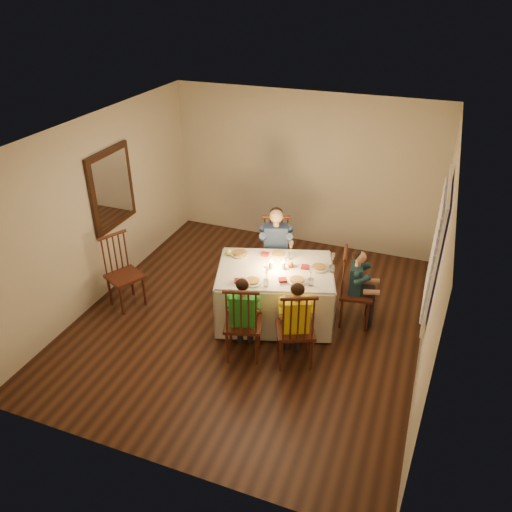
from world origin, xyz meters
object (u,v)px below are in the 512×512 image
at_px(child_yellow, 294,360).
at_px(child_teal, 353,321).
at_px(chair_adult, 275,285).
at_px(chair_end, 353,321).
at_px(adult, 275,285).
at_px(chair_extra, 129,304).
at_px(dining_table, 275,283).
at_px(chair_near_left, 244,354).
at_px(child_green, 244,354).
at_px(chair_near_right, 294,360).
at_px(serving_bowl, 240,254).

distance_m(child_yellow, child_teal, 1.18).
relative_size(chair_adult, chair_end, 1.00).
xyz_separation_m(chair_adult, adult, (0.00, 0.00, 0.00)).
xyz_separation_m(chair_end, chair_extra, (-3.11, -0.75, 0.00)).
distance_m(dining_table, child_yellow, 1.07).
bearing_deg(dining_table, child_yellow, -72.94).
xyz_separation_m(chair_adult, chair_near_left, (0.14, -1.64, 0.00)).
xyz_separation_m(child_green, child_teal, (1.16, 1.16, 0.00)).
relative_size(chair_end, child_green, 0.95).
distance_m(dining_table, child_teal, 1.22).
bearing_deg(chair_end, chair_near_right, 144.46).
relative_size(dining_table, chair_near_left, 1.64).
relative_size(dining_table, adult, 1.39).
height_order(chair_end, child_teal, child_teal).
distance_m(dining_table, chair_end, 1.22).
bearing_deg(adult, chair_extra, -164.16).
relative_size(dining_table, chair_near_right, 1.64).
distance_m(chair_adult, child_teal, 1.39).
distance_m(chair_near_left, chair_extra, 2.00).
distance_m(chair_end, child_teal, 0.00).
relative_size(chair_near_left, child_green, 0.95).
xyz_separation_m(chair_near_left, child_green, (0.00, 0.00, 0.00)).
xyz_separation_m(dining_table, adult, (-0.26, 0.78, -0.57)).
relative_size(adult, child_yellow, 1.11).
height_order(dining_table, child_teal, dining_table).
bearing_deg(chair_near_left, chair_adult, -101.28).
height_order(child_green, serving_bowl, serving_bowl).
bearing_deg(child_green, chair_extra, -28.06).
xyz_separation_m(chair_adult, serving_bowl, (-0.30, -0.65, 0.82)).
bearing_deg(chair_near_right, dining_table, -79.04).
distance_m(chair_near_left, serving_bowl, 1.37).
bearing_deg(serving_bowl, chair_adult, 64.81).
height_order(chair_near_right, chair_end, same).
bearing_deg(chair_near_right, adult, -86.60).
relative_size(chair_near_left, chair_near_right, 1.00).
bearing_deg(chair_adult, chair_extra, -164.16).
xyz_separation_m(adult, serving_bowl, (-0.30, -0.65, 0.82)).
relative_size(chair_near_left, child_yellow, 0.94).
bearing_deg(chair_end, adult, 60.83).
bearing_deg(chair_adult, child_teal, -38.63).
height_order(adult, child_green, adult).
distance_m(chair_extra, child_green, 2.00).
bearing_deg(dining_table, child_green, -114.99).
relative_size(chair_adult, chair_near_left, 1.00).
relative_size(chair_near_right, adult, 0.85).
bearing_deg(chair_extra, child_yellow, -69.80).
bearing_deg(child_teal, chair_extra, 94.68).
bearing_deg(child_teal, chair_near_left, 126.18).
distance_m(dining_table, child_green, 1.03).
bearing_deg(child_green, adult, -101.28).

